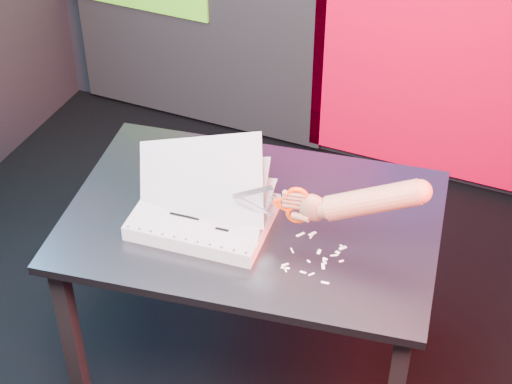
% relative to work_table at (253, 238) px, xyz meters
% --- Properties ---
extents(room, '(3.01, 3.01, 2.71)m').
position_rel_work_table_xyz_m(room, '(-0.14, -0.09, 0.69)').
color(room, black).
rests_on(room, ground).
extents(work_table, '(1.27, 0.94, 0.75)m').
position_rel_work_table_xyz_m(work_table, '(0.00, 0.00, 0.00)').
color(work_table, black).
rests_on(work_table, ground).
extents(printout_stack, '(0.48, 0.34, 0.31)m').
position_rel_work_table_xyz_m(printout_stack, '(-0.13, -0.09, 0.12)').
color(printout_stack, silver).
rests_on(printout_stack, work_table).
extents(scissors, '(0.23, 0.05, 0.13)m').
position_rel_work_table_xyz_m(scissors, '(0.15, -0.07, 0.24)').
color(scissors, silver).
rests_on(scissors, printout_stack).
extents(hand_forearm, '(0.41, 0.13, 0.19)m').
position_rel_work_table_xyz_m(hand_forearm, '(0.35, -0.03, 0.29)').
color(hand_forearm, '#AD785E').
rests_on(hand_forearm, work_table).
extents(paper_clippings, '(0.17, 0.20, 0.00)m').
position_rel_work_table_xyz_m(paper_clippings, '(0.24, -0.09, 0.09)').
color(paper_clippings, white).
rests_on(paper_clippings, work_table).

